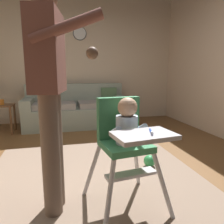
# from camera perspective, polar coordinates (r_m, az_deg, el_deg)

# --- Properties ---
(ground) EXTENTS (6.06, 6.94, 0.10)m
(ground) POSITION_cam_1_polar(r_m,az_deg,el_deg) (2.54, -3.53, -16.37)
(ground) COLOR brown
(wall_far) EXTENTS (5.26, 0.06, 2.78)m
(wall_far) POSITION_cam_1_polar(r_m,az_deg,el_deg) (4.95, -9.35, 13.82)
(wall_far) COLOR beige
(wall_far) RESTS_ON ground
(area_rug) EXTENTS (2.24, 2.82, 0.01)m
(area_rug) POSITION_cam_1_polar(r_m,az_deg,el_deg) (2.11, -3.38, -20.72)
(area_rug) COLOR #89715F
(area_rug) RESTS_ON ground
(couch) EXTENTS (2.06, 0.86, 0.86)m
(couch) POSITION_cam_1_polar(r_m,az_deg,el_deg) (4.49, -9.38, 0.58)
(couch) COLOR gray
(couch) RESTS_ON ground
(high_chair) EXTENTS (0.68, 0.78, 0.92)m
(high_chair) POSITION_cam_1_polar(r_m,az_deg,el_deg) (1.68, 3.64, -5.67)
(high_chair) COLOR silver
(high_chair) RESTS_ON ground
(adult_standing) EXTENTS (0.51, 0.56, 1.71)m
(adult_standing) POSITION_cam_1_polar(r_m,az_deg,el_deg) (1.65, -16.26, 5.66)
(adult_standing) COLOR brown
(adult_standing) RESTS_ON ground
(toy_ball_second) EXTENTS (0.14, 0.14, 0.14)m
(toy_ball_second) POSITION_cam_1_polar(r_m,az_deg,el_deg) (2.61, 10.05, -12.77)
(toy_ball_second) COLOR green
(toy_ball_second) RESTS_ON ground
(side_table) EXTENTS (0.40, 0.40, 0.52)m
(side_table) POSITION_cam_1_polar(r_m,az_deg,el_deg) (4.36, -27.31, -0.10)
(side_table) COLOR brown
(side_table) RESTS_ON ground
(sippy_cup) EXTENTS (0.07, 0.07, 0.10)m
(sippy_cup) POSITION_cam_1_polar(r_m,az_deg,el_deg) (4.33, -27.41, 2.37)
(sippy_cup) COLOR orange
(sippy_cup) RESTS_ON side_table
(wall_clock) EXTENTS (0.29, 0.04, 0.29)m
(wall_clock) POSITION_cam_1_polar(r_m,az_deg,el_deg) (4.98, -8.65, 20.11)
(wall_clock) COLOR white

